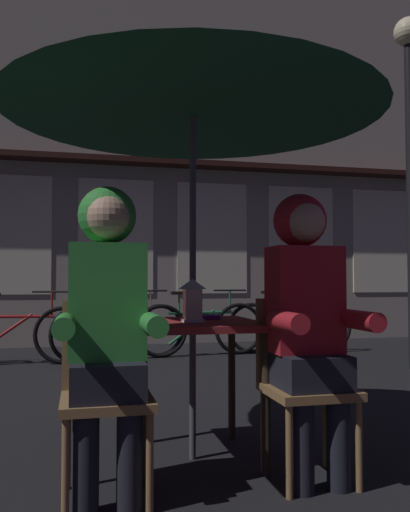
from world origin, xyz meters
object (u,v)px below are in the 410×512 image
at_px(lantern, 192,299).
at_px(bicycle_third, 120,331).
at_px(chair_left, 106,385).
at_px(bicycle_second, 16,334).
at_px(bicycle_fifth, 290,326).
at_px(cafe_table, 193,340).
at_px(person_right_hooded, 307,304).
at_px(street_lamp, 410,121).
at_px(chair_right, 302,376).
at_px(book, 203,317).
at_px(patio_umbrella, 193,83).
at_px(bicycle_fourth, 201,328).
at_px(person_left_hooded, 107,307).

relative_size(lantern, bicycle_third, 0.14).
relative_size(chair_left, bicycle_second, 0.52).
relative_size(bicycle_third, bicycle_fifth, 0.98).
height_order(cafe_table, bicycle_fifth, bicycle_fifth).
distance_m(person_right_hooded, street_lamp, 4.11).
bearing_deg(bicycle_fifth, bicycle_second, -176.32).
relative_size(chair_right, book, 4.35).
bearing_deg(street_lamp, bicycle_third, 156.56).
bearing_deg(cafe_table, patio_umbrella, 0.00).
distance_m(patio_umbrella, chair_left, 1.68).
distance_m(bicycle_fourth, book, 3.71).
relative_size(bicycle_second, bicycle_fourth, 1.00).
distance_m(chair_left, book, 0.80).
relative_size(lantern, person_right_hooded, 0.17).
xyz_separation_m(person_right_hooded, bicycle_fourth, (0.41, 4.16, -0.50)).
height_order(person_right_hooded, street_lamp, street_lamp).
bearing_deg(person_right_hooded, book, 125.12).
bearing_deg(cafe_table, person_left_hooded, -138.43).
distance_m(person_left_hooded, bicycle_second, 4.07).
relative_size(cafe_table, book, 3.70).
xyz_separation_m(bicycle_third, book, (0.22, -3.48, 0.41)).
distance_m(cafe_table, book, 0.20).
xyz_separation_m(patio_umbrella, bicycle_third, (-0.13, 3.62, -1.71)).
distance_m(lantern, chair_right, 0.70).
relative_size(chair_left, street_lamp, 0.22).
xyz_separation_m(bicycle_third, bicycle_fourth, (1.02, 0.12, 0.00)).
bearing_deg(chair_left, bicycle_fourth, 71.57).
distance_m(bicycle_second, book, 3.69).
relative_size(bicycle_second, bicycle_fifth, 1.00).
height_order(street_lamp, bicycle_second, street_lamp).
bearing_deg(bicycle_fifth, person_left_hooded, -121.66).
bearing_deg(street_lamp, bicycle_fifth, 119.96).
xyz_separation_m(bicycle_second, bicycle_fifth, (3.39, 0.22, 0.00)).
height_order(chair_left, bicycle_fourth, chair_left).
distance_m(person_left_hooded, bicycle_fourth, 4.41).
bearing_deg(lantern, bicycle_fifth, 60.98).
distance_m(patio_umbrella, book, 1.32).
relative_size(lantern, bicycle_fifth, 0.14).
relative_size(lantern, person_left_hooded, 0.17).
height_order(chair_right, bicycle_third, chair_right).
relative_size(bicycle_fourth, bicycle_fifth, 1.00).
bearing_deg(bicycle_fifth, person_right_hooded, -111.13).
bearing_deg(cafe_table, bicycle_third, 92.12).
xyz_separation_m(person_right_hooded, street_lamp, (2.45, 2.71, 1.87)).
xyz_separation_m(patio_umbrella, bicycle_fourth, (0.89, 3.73, -1.71)).
height_order(bicycle_second, bicycle_third, same).
distance_m(cafe_table, bicycle_second, 3.77).
bearing_deg(bicycle_third, patio_umbrella, -87.88).
relative_size(chair_left, book, 4.35).
xyz_separation_m(person_left_hooded, person_right_hooded, (0.96, 0.00, 0.00)).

